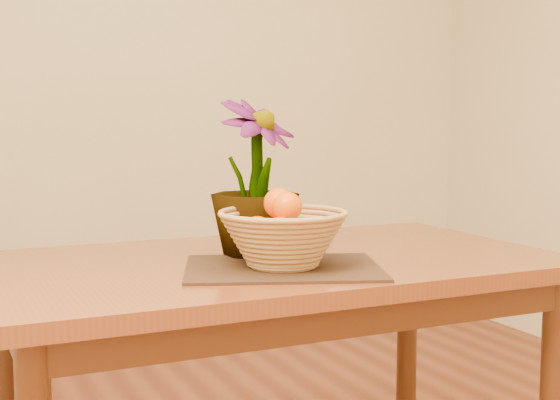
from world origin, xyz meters
name	(u,v)px	position (x,y,z in m)	size (l,w,h in m)	color
wall_back	(101,63)	(0.00, 2.25, 1.35)	(4.00, 0.02, 2.70)	#FFF1C2
table	(273,292)	(0.00, 0.30, 0.66)	(1.40, 0.80, 0.75)	maroon
placemat	(283,268)	(-0.04, 0.15, 0.75)	(0.44, 0.33, 0.01)	#342213
wicker_basket	(283,241)	(-0.04, 0.15, 0.82)	(0.30, 0.30, 0.12)	#B1874A
orange_pile	(283,222)	(-0.04, 0.15, 0.86)	(0.16, 0.17, 0.13)	#FF6304
potted_plant	(255,178)	(-0.04, 0.33, 0.95)	(0.22, 0.22, 0.39)	#194513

